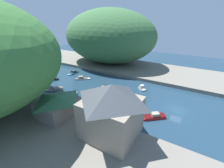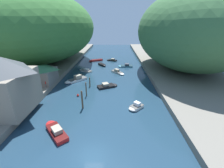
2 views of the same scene
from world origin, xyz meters
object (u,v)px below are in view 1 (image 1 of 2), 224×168
boat_red_skiff (53,79)px  person_on_quay (108,123)px  person_by_boathouse (80,107)px  boat_open_rowboat (142,88)px  boat_navy_launch (73,73)px  boat_far_upstream (74,97)px  channel_buoy_near (108,102)px  boat_cabin_cruiser (152,117)px  boat_small_dinghy (54,89)px  boat_yellow_tender (31,78)px  waterfront_building (111,110)px  boat_moored_right (104,88)px  boat_near_quay (47,73)px  boat_far_right_bank (83,78)px  boathouse_shed (58,105)px

boat_red_skiff → person_on_quay: size_ratio=2.37×
person_by_boathouse → person_on_quay: bearing=-167.4°
boat_open_rowboat → boat_navy_launch: (-0.30, 28.37, -0.04)m
boat_far_upstream → channel_buoy_near: bearing=152.3°
boat_open_rowboat → boat_cabin_cruiser: bearing=73.9°
boat_small_dinghy → boat_yellow_tender: bearing=28.3°
boat_red_skiff → boat_cabin_cruiser: (-3.95, -36.12, 0.04)m
boat_yellow_tender → waterfront_building: bearing=138.7°
boat_open_rowboat → waterfront_building: bearing=51.9°
boat_moored_right → channel_buoy_near: size_ratio=7.26×
person_by_boathouse → boat_near_quay: bearing=-3.2°
waterfront_building → person_by_boathouse: bearing=76.0°
boat_red_skiff → boat_moored_right: boat_moored_right is taller
boat_far_right_bank → channel_buoy_near: 18.42m
waterfront_building → boat_navy_launch: 38.14m
boat_small_dinghy → boat_near_quay: (8.31, 14.55, 0.02)m
boat_yellow_tender → channel_buoy_near: size_ratio=7.78×
boat_navy_launch → channel_buoy_near: bearing=152.7°
boat_red_skiff → boat_yellow_tender: (-3.59, 7.13, -0.04)m
boat_moored_right → waterfront_building: bearing=-77.1°
boat_near_quay → person_on_quay: 41.30m
boat_cabin_cruiser → boat_moored_right: size_ratio=1.00×
boathouse_shed → boat_open_rowboat: (22.72, -10.06, -2.92)m
boat_far_right_bank → boat_cabin_cruiser: bearing=32.2°
waterfront_building → channel_buoy_near: bearing=35.5°
boathouse_shed → person_by_boathouse: boathouse_shed is taller
boat_yellow_tender → person_on_quay: 38.55m
boat_yellow_tender → person_by_boathouse: person_by_boathouse is taller
boat_far_upstream → boat_yellow_tender: boat_far_upstream is taller
boat_yellow_tender → boat_far_right_bank: (9.23, -15.66, 0.06)m
boat_small_dinghy → boat_far_right_bank: 10.92m
boat_yellow_tender → boat_far_right_bank: boat_far_right_bank is taller
boat_far_upstream → channel_buoy_near: (2.74, -9.09, -0.17)m
boat_cabin_cruiser → channel_buoy_near: boat_cabin_cruiser is taller
boat_red_skiff → boat_far_upstream: (-6.09, -15.51, 0.11)m
boat_moored_right → boat_near_quay: (0.26, 27.18, -0.03)m
boat_small_dinghy → boat_open_rowboat: bearing=-114.0°
boathouse_shed → boat_far_right_bank: size_ratio=1.57×
boathouse_shed → boat_near_quay: 32.29m
boat_red_skiff → boat_far_upstream: size_ratio=0.68×
boat_red_skiff → boat_far_right_bank: bearing=86.9°
boat_far_right_bank → boat_near_quay: (-2.46, 16.37, -0.06)m
boat_small_dinghy → boat_cabin_cruiser: boat_cabin_cruiser is taller
boat_far_right_bank → boat_navy_launch: (2.71, 7.55, -0.03)m
boat_near_quay → boat_navy_launch: boat_navy_launch is taller
boathouse_shed → boat_small_dinghy: 15.72m
boathouse_shed → boat_open_rowboat: 25.02m
waterfront_building → boat_open_rowboat: (22.06, 2.45, -5.57)m
boat_cabin_cruiser → channel_buoy_near: 11.54m
boat_far_right_bank → boat_small_dinghy: bearing=-48.2°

